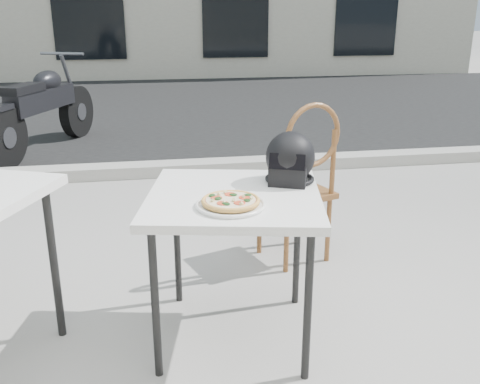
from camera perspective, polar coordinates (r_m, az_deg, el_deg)
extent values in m
plane|color=gray|center=(2.78, 2.33, -15.68)|extent=(80.00, 80.00, 0.00)
cube|color=black|center=(9.39, -6.80, 8.98)|extent=(30.00, 8.00, 0.00)
cube|color=#A29F97|center=(5.48, -4.28, 2.66)|extent=(30.00, 0.25, 0.12)
cube|color=black|center=(13.27, -15.91, 18.20)|extent=(1.60, 0.08, 2.20)
cube|color=black|center=(13.40, -0.49, 18.86)|extent=(1.60, 0.08, 2.20)
cube|color=black|center=(14.32, 13.37, 18.38)|extent=(1.60, 0.08, 2.20)
cube|color=silver|center=(2.50, -0.63, -0.62)|extent=(0.95, 0.95, 0.04)
cylinder|color=black|center=(2.40, -9.02, -11.80)|extent=(0.04, 0.04, 0.72)
cylinder|color=black|center=(2.37, 7.24, -12.10)|extent=(0.04, 0.04, 0.72)
cylinder|color=black|center=(2.98, -6.73, -5.36)|extent=(0.04, 0.04, 0.72)
cylinder|color=black|center=(2.96, 6.11, -5.53)|extent=(0.04, 0.04, 0.72)
cylinder|color=white|center=(2.33, -1.00, -1.49)|extent=(0.33, 0.33, 0.01)
torus|color=white|center=(2.32, -1.00, -1.35)|extent=(0.34, 0.34, 0.02)
cylinder|color=#DBA450|center=(2.32, -1.00, -1.04)|extent=(0.26, 0.26, 0.01)
torus|color=#DBA450|center=(2.32, -1.00, -0.92)|extent=(0.26, 0.26, 0.02)
cylinder|color=red|center=(2.32, -1.00, -0.90)|extent=(0.23, 0.23, 0.00)
cylinder|color=beige|center=(2.32, -1.01, -0.83)|extent=(0.22, 0.22, 0.00)
cylinder|color=#CB3F23|center=(2.33, 0.46, -0.59)|extent=(0.05, 0.05, 0.00)
cylinder|color=#CB3F23|center=(2.37, -1.07, -0.24)|extent=(0.05, 0.05, 0.00)
cylinder|color=#CB3F23|center=(2.33, -2.51, -0.64)|extent=(0.05, 0.05, 0.00)
cylinder|color=#CB3F23|center=(2.27, -1.86, -1.20)|extent=(0.05, 0.05, 0.00)
cylinder|color=#CB3F23|center=(2.27, -0.04, -1.16)|extent=(0.05, 0.05, 0.00)
ellipsoid|color=#153714|center=(2.36, -0.73, -0.29)|extent=(0.04, 0.03, 0.01)
ellipsoid|color=#153714|center=(2.32, -2.35, -0.70)|extent=(0.05, 0.05, 0.01)
ellipsoid|color=#153714|center=(2.29, 0.76, -0.88)|extent=(0.03, 0.04, 0.01)
ellipsoid|color=#153714|center=(2.25, -1.48, -1.27)|extent=(0.05, 0.05, 0.01)
ellipsoid|color=#153714|center=(2.36, 0.82, -0.33)|extent=(0.04, 0.03, 0.01)
ellipsoid|color=#153714|center=(2.36, -3.01, -0.37)|extent=(0.04, 0.05, 0.01)
cylinder|color=#CFC07E|center=(2.29, -0.70, -0.85)|extent=(0.01, 0.02, 0.02)
cylinder|color=#CFC07E|center=(2.37, -2.28, -0.20)|extent=(0.02, 0.02, 0.02)
cylinder|color=#CFC07E|center=(2.33, 0.39, -0.50)|extent=(0.02, 0.02, 0.02)
cylinder|color=#CFC07E|center=(2.39, -1.59, 0.01)|extent=(0.01, 0.02, 0.02)
cylinder|color=#CFC07E|center=(2.25, 0.15, -1.24)|extent=(0.02, 0.02, 0.02)
cylinder|color=#CFC07E|center=(2.29, -2.95, -0.89)|extent=(0.02, 0.02, 0.02)
cylinder|color=#CFC07E|center=(2.32, 1.22, -0.61)|extent=(0.02, 0.02, 0.02)
cylinder|color=#CFC07E|center=(2.26, -1.75, -1.10)|extent=(0.02, 0.02, 0.02)
ellipsoid|color=black|center=(2.66, 5.39, 3.76)|extent=(0.32, 0.33, 0.25)
cube|color=black|center=(2.61, 5.11, 1.71)|extent=(0.20, 0.15, 0.10)
torus|color=black|center=(2.69, 5.31, 1.44)|extent=(0.32, 0.32, 0.02)
cube|color=black|center=(2.55, 5.06, 3.24)|extent=(0.17, 0.10, 0.08)
cube|color=brown|center=(3.48, 5.82, -0.01)|extent=(0.52, 0.52, 0.04)
cylinder|color=brown|center=(3.78, 6.33, -2.30)|extent=(0.04, 0.04, 0.45)
cylinder|color=brown|center=(3.61, 2.09, -3.22)|extent=(0.04, 0.04, 0.45)
cylinder|color=brown|center=(3.54, 9.38, -3.94)|extent=(0.04, 0.04, 0.45)
cylinder|color=brown|center=(3.35, 4.99, -5.03)|extent=(0.04, 0.04, 0.45)
cylinder|color=brown|center=(3.38, 9.89, 3.04)|extent=(0.04, 0.04, 0.43)
cylinder|color=brown|center=(3.19, 5.31, 2.30)|extent=(0.04, 0.04, 0.43)
torus|color=brown|center=(3.24, 7.81, 5.97)|extent=(0.39, 0.16, 0.40)
cylinder|color=black|center=(2.79, -19.22, -7.26)|extent=(0.05, 0.05, 0.80)
cylinder|color=black|center=(7.35, -17.02, 8.21)|extent=(0.37, 0.66, 0.66)
cylinder|color=slate|center=(7.35, -17.02, 8.21)|extent=(0.23, 0.26, 0.22)
cylinder|color=black|center=(6.08, -23.91, 5.34)|extent=(0.37, 0.66, 0.66)
cylinder|color=slate|center=(6.08, -23.91, 5.34)|extent=(0.23, 0.26, 0.22)
cube|color=black|center=(6.65, -20.41, 9.24)|extent=(0.62, 1.15, 0.24)
ellipsoid|color=black|center=(6.77, -19.85, 11.05)|extent=(0.40, 0.52, 0.25)
cube|color=black|center=(6.36, -22.15, 10.16)|extent=(0.41, 0.59, 0.09)
cylinder|color=slate|center=(7.22, -17.62, 10.82)|extent=(0.18, 0.35, 0.78)
cylinder|color=slate|center=(7.07, -18.47, 13.83)|extent=(0.54, 0.25, 0.04)
cube|color=black|center=(6.04, -24.17, 8.23)|extent=(0.23, 0.28, 0.06)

